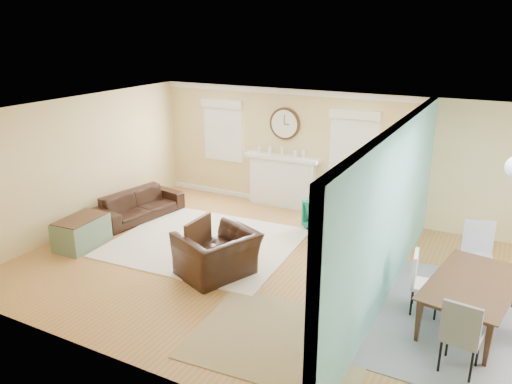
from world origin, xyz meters
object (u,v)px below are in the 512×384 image
at_px(green_chair, 326,215).
at_px(dining_table, 473,304).
at_px(credenza, 385,235).
at_px(eames_chair, 217,254).
at_px(sofa, 139,205).

bearing_deg(green_chair, dining_table, 168.79).
bearing_deg(credenza, eames_chair, -138.51).
bearing_deg(eames_chair, sofa, -94.26).
relative_size(green_chair, dining_table, 0.38).
height_order(green_chair, dining_table, dining_table).
xyz_separation_m(sofa, credenza, (5.02, 0.53, 0.12)).
bearing_deg(sofa, dining_table, -89.02).
relative_size(sofa, credenza, 1.40).
height_order(eames_chair, dining_table, eames_chair).
relative_size(credenza, dining_table, 0.76).
distance_m(green_chair, credenza, 1.46).
bearing_deg(dining_table, eames_chair, 105.34).
xyz_separation_m(eames_chair, green_chair, (0.90, 2.59, -0.06)).
height_order(eames_chair, green_chair, eames_chair).
distance_m(sofa, credenza, 5.05).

